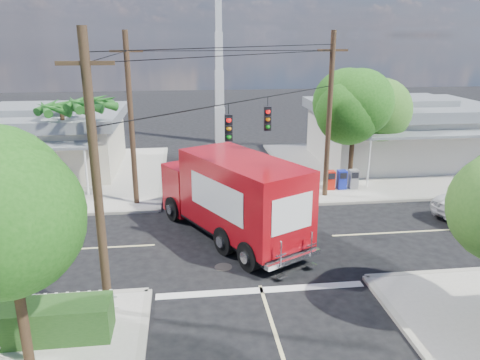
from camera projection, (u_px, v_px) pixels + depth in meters
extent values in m
plane|color=black|center=(245.00, 240.00, 20.82)|extent=(120.00, 120.00, 0.00)
cube|color=#A5A095|center=(381.00, 165.00, 32.51)|extent=(14.00, 14.00, 0.14)
cube|color=#A19C8E|center=(282.00, 169.00, 31.69)|extent=(0.25, 14.00, 0.14)
cube|color=#A19C8E|center=(433.00, 199.00, 25.87)|extent=(14.00, 0.25, 0.14)
cube|color=#A5A095|center=(53.00, 177.00, 29.95)|extent=(14.00, 14.00, 0.14)
cube|color=#A19C8E|center=(163.00, 173.00, 30.76)|extent=(0.25, 14.00, 0.14)
cube|color=#A19C8E|center=(17.00, 217.00, 23.31)|extent=(14.00, 0.25, 0.14)
cube|color=beige|center=(225.00, 176.00, 30.30)|extent=(0.12, 12.00, 0.01)
cube|color=beige|center=(456.00, 229.00, 21.98)|extent=(12.00, 0.12, 0.01)
cube|color=beige|center=(10.00, 252.00, 19.65)|extent=(12.00, 0.12, 0.01)
cube|color=silver|center=(261.00, 290.00, 16.74)|extent=(7.50, 0.40, 0.01)
cube|color=beige|center=(398.00, 137.00, 33.10)|extent=(11.00, 8.00, 3.40)
cube|color=slate|center=(401.00, 108.00, 32.50)|extent=(11.80, 8.80, 0.70)
cube|color=slate|center=(401.00, 101.00, 32.35)|extent=(6.05, 4.40, 0.50)
cube|color=slate|center=(436.00, 134.00, 28.10)|extent=(9.90, 1.80, 0.15)
cylinder|color=silver|center=(369.00, 163.00, 27.26)|extent=(0.12, 0.12, 2.90)
cube|color=beige|center=(40.00, 146.00, 30.76)|extent=(10.00, 8.00, 3.20)
cube|color=slate|center=(36.00, 117.00, 30.18)|extent=(10.80, 8.80, 0.70)
cube|color=slate|center=(35.00, 109.00, 30.03)|extent=(5.50, 4.40, 0.50)
cube|color=slate|center=(12.00, 147.00, 25.79)|extent=(9.00, 1.80, 0.15)
cylinder|color=silver|center=(86.00, 172.00, 25.89)|extent=(0.12, 0.12, 2.70)
cube|color=silver|center=(220.00, 125.00, 39.39)|extent=(0.80, 0.80, 3.00)
cube|color=silver|center=(219.00, 89.00, 38.50)|extent=(0.70, 0.70, 3.00)
cube|color=silver|center=(219.00, 51.00, 37.61)|extent=(0.60, 0.60, 3.00)
cube|color=silver|center=(218.00, 12.00, 36.72)|extent=(0.50, 0.50, 3.00)
cylinder|color=#422D1C|center=(20.00, 303.00, 12.30)|extent=(0.28, 0.28, 3.71)
sphere|color=#1B5212|center=(7.00, 221.00, 11.62)|extent=(3.71, 3.71, 3.71)
sphere|color=#1B5212|center=(19.00, 230.00, 11.41)|extent=(3.25, 3.25, 3.25)
cylinder|color=#422D1C|center=(352.00, 152.00, 27.45)|extent=(0.28, 0.28, 4.10)
sphere|color=#1B5212|center=(355.00, 108.00, 26.70)|extent=(4.10, 4.10, 4.10)
sphere|color=#1B5212|center=(347.00, 103.00, 26.76)|extent=(3.33, 3.33, 3.33)
sphere|color=#1B5212|center=(362.00, 111.00, 26.49)|extent=(3.58, 3.58, 3.58)
cylinder|color=#422D1C|center=(378.00, 146.00, 29.92)|extent=(0.28, 0.28, 3.58)
sphere|color=#346C20|center=(382.00, 111.00, 29.25)|extent=(3.58, 3.58, 3.58)
sphere|color=#346C20|center=(374.00, 108.00, 29.33)|extent=(2.91, 2.91, 2.91)
sphere|color=#346C20|center=(389.00, 114.00, 29.04)|extent=(3.14, 3.14, 3.14)
cylinder|color=#422D1C|center=(96.00, 149.00, 26.27)|extent=(0.24, 0.24, 5.00)
cone|color=#1F5E1B|center=(108.00, 102.00, 25.61)|extent=(0.50, 2.06, 0.98)
cone|color=#1F5E1B|center=(104.00, 100.00, 26.23)|extent=(1.92, 1.68, 0.98)
cone|color=#1F5E1B|center=(91.00, 100.00, 26.31)|extent=(2.12, 0.95, 0.98)
cone|color=#1F5E1B|center=(78.00, 102.00, 25.78)|extent=(1.34, 2.07, 0.98)
cone|color=#1F5E1B|center=(75.00, 103.00, 25.04)|extent=(1.34, 2.07, 0.98)
cone|color=#1F5E1B|center=(85.00, 105.00, 24.65)|extent=(2.12, 0.95, 0.98)
cone|color=#1F5E1B|center=(100.00, 104.00, 24.90)|extent=(1.92, 1.68, 0.98)
cylinder|color=#422D1C|center=(66.00, 147.00, 27.52)|extent=(0.24, 0.24, 4.60)
cone|color=#1F5E1B|center=(77.00, 106.00, 26.92)|extent=(0.50, 2.06, 0.98)
cone|color=#1F5E1B|center=(74.00, 104.00, 27.54)|extent=(1.92, 1.68, 0.98)
cone|color=#1F5E1B|center=(61.00, 104.00, 27.62)|extent=(2.12, 0.95, 0.98)
cone|color=#1F5E1B|center=(48.00, 106.00, 27.09)|extent=(1.34, 2.07, 0.98)
cone|color=#1F5E1B|center=(44.00, 107.00, 26.35)|extent=(1.34, 2.07, 0.98)
cone|color=#1F5E1B|center=(53.00, 109.00, 25.96)|extent=(2.12, 0.95, 0.98)
cone|color=#1F5E1B|center=(68.00, 108.00, 26.21)|extent=(1.92, 1.68, 0.98)
cylinder|color=#473321|center=(97.00, 184.00, 13.95)|extent=(0.28, 0.28, 9.00)
cube|color=#473321|center=(85.00, 63.00, 12.91)|extent=(1.60, 0.12, 0.12)
cylinder|color=#473321|center=(329.00, 118.00, 25.02)|extent=(0.28, 0.28, 9.00)
cube|color=#473321|center=(333.00, 50.00, 23.98)|extent=(1.60, 0.12, 0.12)
cylinder|color=#473321|center=(131.00, 122.00, 23.81)|extent=(0.28, 0.28, 9.00)
cube|color=#473321|center=(126.00, 51.00, 22.77)|extent=(1.60, 0.12, 0.12)
cylinder|color=black|center=(246.00, 101.00, 18.98)|extent=(10.43, 10.43, 0.04)
cube|color=black|center=(229.00, 128.00, 18.41)|extent=(0.30, 0.24, 1.05)
sphere|color=red|center=(229.00, 120.00, 18.18)|extent=(0.20, 0.20, 0.20)
cube|color=black|center=(267.00, 119.00, 20.43)|extent=(0.30, 0.24, 1.05)
sphere|color=red|center=(268.00, 112.00, 20.20)|extent=(0.20, 0.20, 0.20)
cube|color=silver|center=(20.00, 314.00, 14.46)|extent=(5.94, 0.05, 0.08)
cube|color=silver|center=(18.00, 303.00, 14.34)|extent=(5.94, 0.05, 0.08)
cube|color=silver|center=(112.00, 304.00, 14.74)|extent=(0.09, 0.06, 1.00)
cube|color=#1E4217|center=(3.00, 324.00, 13.62)|extent=(6.20, 1.20, 1.10)
cube|color=red|center=(330.00, 180.00, 27.17)|extent=(0.50, 0.50, 1.10)
cube|color=#132197|center=(342.00, 180.00, 27.25)|extent=(0.50, 0.50, 1.10)
cube|color=slate|center=(353.00, 179.00, 27.33)|extent=(0.50, 0.50, 1.10)
cube|color=black|center=(230.00, 223.00, 21.15)|extent=(6.19, 8.67, 0.27)
cube|color=#A30A12|center=(194.00, 186.00, 23.49)|extent=(3.17, 2.86, 2.39)
cube|color=black|center=(186.00, 175.00, 23.96)|extent=(2.15, 1.31, 1.03)
cube|color=silver|center=(185.00, 195.00, 24.49)|extent=(2.27, 1.29, 0.38)
cube|color=#A30A12|center=(243.00, 195.00, 19.90)|extent=(5.36, 6.85, 3.16)
cube|color=white|center=(269.00, 186.00, 20.61)|extent=(1.85, 3.47, 1.41)
cube|color=white|center=(215.00, 198.00, 19.10)|extent=(1.85, 3.47, 1.41)
cube|color=white|center=(292.00, 214.00, 17.36)|extent=(1.74, 0.94, 1.41)
cube|color=silver|center=(293.00, 259.00, 17.79)|extent=(2.43, 1.46, 0.20)
cube|color=silver|center=(280.00, 255.00, 17.13)|extent=(0.46, 0.29, 1.09)
cube|color=silver|center=(311.00, 245.00, 17.96)|extent=(0.46, 0.29, 1.09)
cylinder|color=black|center=(174.00, 209.00, 22.94)|extent=(0.87, 1.22, 1.20)
cylinder|color=black|center=(217.00, 199.00, 24.31)|extent=(0.87, 1.22, 1.20)
cylinder|color=black|center=(249.00, 256.00, 18.00)|extent=(0.87, 1.22, 1.20)
cylinder|color=black|center=(298.00, 241.00, 19.36)|extent=(0.87, 1.22, 1.20)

